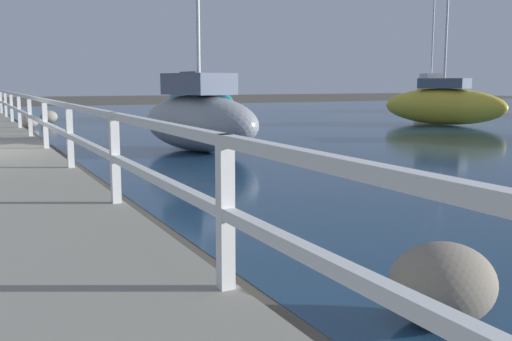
{
  "coord_description": "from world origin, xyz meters",
  "views": [
    {
      "loc": [
        0.38,
        -13.32,
        1.64
      ],
      "look_at": [
        5.24,
        -3.32,
        -0.01
      ],
      "focal_mm": 42.0,
      "sensor_mm": 36.0,
      "label": 1
    }
  ],
  "objects_px": {
    "sailboat_gray": "(199,119)",
    "sailboat_teal": "(199,101)",
    "sailboat_yellow": "(443,105)",
    "sailboat_orange": "(430,95)"
  },
  "relations": [
    {
      "from": "sailboat_gray",
      "to": "sailboat_teal",
      "type": "relative_size",
      "value": 0.86
    },
    {
      "from": "sailboat_gray",
      "to": "sailboat_teal",
      "type": "height_order",
      "value": "sailboat_teal"
    },
    {
      "from": "sailboat_yellow",
      "to": "sailboat_teal",
      "type": "bearing_deg",
      "value": 118.63
    },
    {
      "from": "sailboat_yellow",
      "to": "sailboat_gray",
      "type": "relative_size",
      "value": 1.12
    },
    {
      "from": "sailboat_yellow",
      "to": "sailboat_gray",
      "type": "bearing_deg",
      "value": -179.99
    },
    {
      "from": "sailboat_yellow",
      "to": "sailboat_teal",
      "type": "height_order",
      "value": "sailboat_teal"
    },
    {
      "from": "sailboat_gray",
      "to": "sailboat_orange",
      "type": "height_order",
      "value": "sailboat_orange"
    },
    {
      "from": "sailboat_yellow",
      "to": "sailboat_teal",
      "type": "distance_m",
      "value": 10.05
    },
    {
      "from": "sailboat_gray",
      "to": "sailboat_yellow",
      "type": "bearing_deg",
      "value": 2.53
    },
    {
      "from": "sailboat_orange",
      "to": "sailboat_teal",
      "type": "relative_size",
      "value": 1.11
    }
  ]
}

